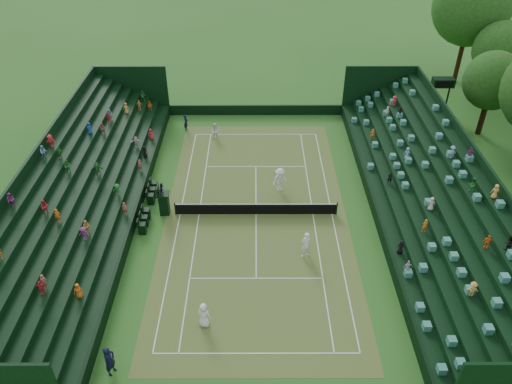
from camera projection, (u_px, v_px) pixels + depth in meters
ground at (256, 215)px, 35.98m from camera, size 160.00×160.00×0.00m
court_surface at (256, 214)px, 35.98m from camera, size 12.97×26.77×0.01m
perimeter_wall_north at (256, 110)px, 48.62m from camera, size 17.17×0.20×1.00m
perimeter_wall_east at (374, 209)px, 35.71m from camera, size 0.20×31.77×1.00m
perimeter_wall_west at (138, 209)px, 35.68m from camera, size 0.20×31.77×1.00m
north_grandstand at (436, 197)px, 35.10m from camera, size 6.60×32.00×4.90m
south_grandstand at (76, 197)px, 35.06m from camera, size 6.60×32.00×4.90m
tennis_net at (256, 209)px, 35.68m from camera, size 11.67×0.10×1.06m
scoreboard_tower at (443, 84)px, 47.20m from camera, size 2.00×1.00×3.70m
umpire_chair at (164, 201)px, 35.44m from camera, size 0.84×0.84×2.65m
courtside_chairs at (148, 206)px, 36.12m from camera, size 0.52×5.49×1.13m
player_near_west at (204, 315)px, 27.38m from camera, size 0.94×0.79×1.63m
player_near_east at (306, 245)px, 31.87m from camera, size 0.84×0.71×1.96m
player_far_west at (216, 131)px, 44.46m from camera, size 0.88×0.74×1.59m
player_far_east at (280, 180)px, 37.92m from camera, size 1.45×1.27×1.94m
line_judge_north at (186, 123)px, 45.86m from camera, size 0.45×0.62×1.57m
line_judge_south at (110, 361)px, 24.86m from camera, size 0.68×0.80×1.87m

